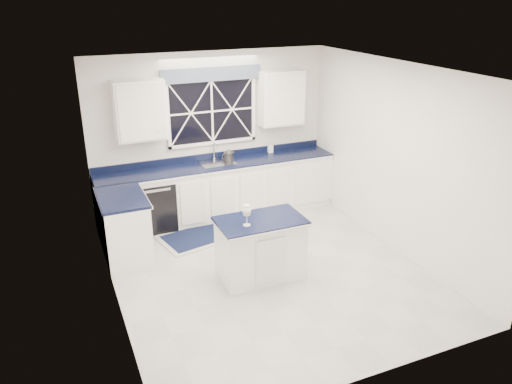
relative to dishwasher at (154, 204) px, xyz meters
name	(u,v)px	position (x,y,z in m)	size (l,w,h in m)	color
ground	(268,270)	(1.10, -1.95, -0.41)	(4.50, 4.50, 0.00)	#AEAEA9
back_wall	(212,135)	(1.10, 0.30, 0.94)	(4.00, 0.10, 2.70)	silver
base_cabinets	(204,198)	(0.77, -0.17, 0.04)	(3.99, 1.60, 0.90)	white
countertop	(219,165)	(1.10, 0.00, 0.51)	(3.98, 0.64, 0.04)	black
dishwasher	(154,204)	(0.00, 0.00, 0.00)	(0.60, 0.58, 0.82)	black
window	(212,106)	(1.10, 0.25, 1.42)	(1.65, 0.09, 1.26)	black
upper_cabinets	(214,104)	(1.10, 0.13, 1.49)	(3.10, 0.34, 0.90)	white
faucet	(214,151)	(1.10, 0.19, 0.69)	(0.05, 0.20, 0.30)	#ACACAF
island	(260,248)	(0.95, -2.04, 0.01)	(1.12, 0.68, 0.84)	white
rug	(203,235)	(0.60, -0.60, -0.40)	(1.46, 1.06, 0.02)	#A3A29E
kettle	(229,155)	(1.32, 0.11, 0.62)	(0.26, 0.19, 0.19)	#2C2C2E
wine_glass	(247,211)	(0.72, -2.13, 0.62)	(0.12, 0.12, 0.28)	silver
soap_bottle	(270,147)	(2.13, 0.22, 0.62)	(0.09, 0.09, 0.19)	silver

